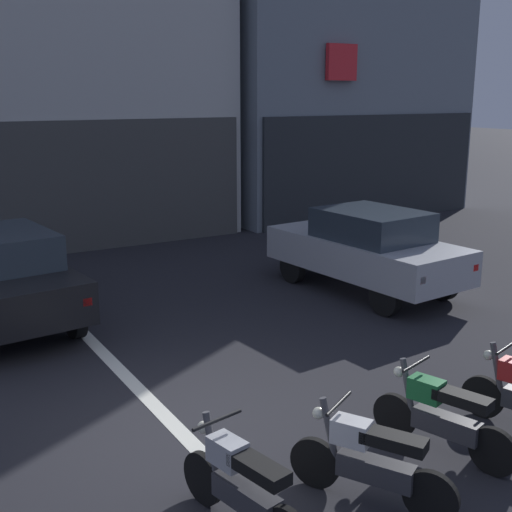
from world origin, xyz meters
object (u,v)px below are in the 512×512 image
object	(u,v)px
car_blue_down_street	(23,205)
motorcycle_white_row_left_mid	(370,460)
motorcycle_green_row_centre	(441,415)
motorcycle_silver_row_leftmost	(242,485)
car_silver_parked_kerbside	(367,248)

from	to	relation	value
car_blue_down_street	motorcycle_white_row_left_mid	size ratio (longest dim) A/B	2.75
car_blue_down_street	motorcycle_green_row_centre	xyz separation A→B (m)	(1.33, -13.94, -0.43)
motorcycle_silver_row_leftmost	motorcycle_white_row_left_mid	distance (m)	1.26
car_silver_parked_kerbside	motorcycle_white_row_left_mid	bearing A→B (deg)	-129.90
car_blue_down_street	motorcycle_white_row_left_mid	world-z (taller)	car_blue_down_street
car_blue_down_street	motorcycle_silver_row_leftmost	world-z (taller)	car_blue_down_street
car_silver_parked_kerbside	motorcycle_silver_row_leftmost	distance (m)	7.75
car_silver_parked_kerbside	motorcycle_white_row_left_mid	size ratio (longest dim) A/B	2.83
car_blue_down_street	motorcycle_white_row_left_mid	distance (m)	14.23
car_blue_down_street	car_silver_parked_kerbside	bearing A→B (deg)	-62.29
motorcycle_silver_row_leftmost	car_blue_down_street	bearing A→B (deg)	85.31
car_silver_parked_kerbside	car_blue_down_street	size ratio (longest dim) A/B	1.03
motorcycle_white_row_left_mid	motorcycle_green_row_centre	xyz separation A→B (m)	(1.24, 0.29, 0.00)
car_silver_parked_kerbside	motorcycle_green_row_centre	bearing A→B (deg)	-122.67
car_silver_parked_kerbside	motorcycle_silver_row_leftmost	size ratio (longest dim) A/B	2.56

